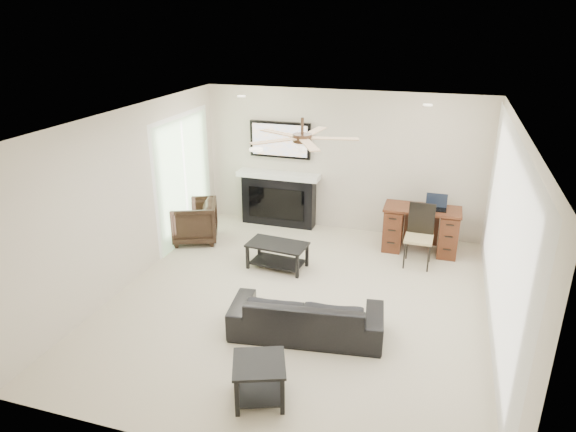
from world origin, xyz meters
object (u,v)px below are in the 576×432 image
at_px(armchair, 194,221).
at_px(desk, 421,230).
at_px(fireplace_unit, 278,175).
at_px(coffee_table, 277,255).
at_px(sofa, 306,315).

relative_size(armchair, desk, 0.64).
bearing_deg(fireplace_unit, desk, -9.34).
bearing_deg(desk, fireplace_unit, 170.66).
distance_m(coffee_table, desk, 2.42).
relative_size(coffee_table, fireplace_unit, 0.47).
height_order(armchair, desk, desk).
height_order(armchair, fireplace_unit, fireplace_unit).
bearing_deg(fireplace_unit, sofa, -66.41).
xyz_separation_m(sofa, desk, (1.16, 2.86, 0.11)).
distance_m(armchair, fireplace_unit, 1.74).
distance_m(armchair, coffee_table, 1.79).
distance_m(sofa, armchair, 3.37).
height_order(armchair, coffee_table, armchair).
bearing_deg(coffee_table, fireplace_unit, 112.72).
bearing_deg(armchair, coffee_table, 49.69).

